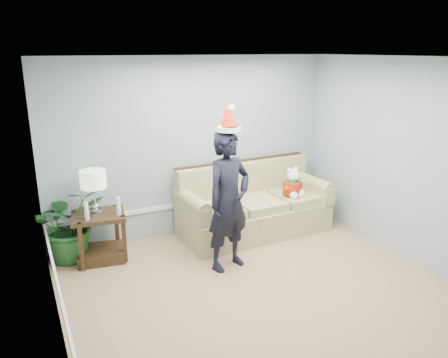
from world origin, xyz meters
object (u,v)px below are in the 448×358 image
teddy_bear (292,186)px  side_table (100,242)px  man (229,201)px  sofa (253,208)px  houseplant (69,223)px  table_lamp (93,181)px

teddy_bear → side_table: bearing=164.3°
man → sofa: bearing=30.3°
side_table → houseplant: (-0.36, 0.21, 0.26)m
man → teddy_bear: 1.60m
teddy_bear → houseplant: bearing=161.3°
side_table → teddy_bear: teddy_bear is taller
sofa → table_lamp: 2.49m
man → teddy_bear: man is taller
side_table → man: man is taller
side_table → table_lamp: table_lamp is taller
houseplant → teddy_bear: houseplant is taller
table_lamp → teddy_bear: (2.95, -0.29, -0.39)m
table_lamp → man: man is taller
houseplant → man: 2.20m
table_lamp → man: bearing=-32.0°
side_table → teddy_bear: bearing=-5.5°
houseplant → man: (1.84, -1.14, 0.39)m
houseplant → sofa: bearing=-5.4°
teddy_bear → table_lamp: bearing=164.2°
sofa → table_lamp: size_ratio=3.87×
houseplant → teddy_bear: size_ratio=2.22×
side_table → man: 1.87m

